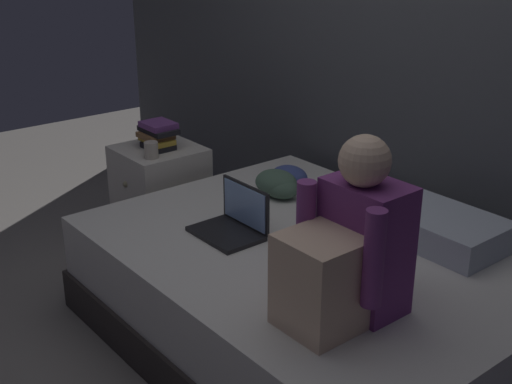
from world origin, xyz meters
The scene contains 10 objects.
ground_plane centered at (0.00, 0.00, 0.00)m, with size 8.00×8.00×0.00m, color gray.
wall_back centered at (0.00, 1.20, 1.35)m, with size 5.60×0.10×2.70m, color #4C4F54.
bed centered at (0.20, 0.30, 0.24)m, with size 2.00×1.50×0.48m.
nightstand centered at (-1.10, 0.31, 0.30)m, with size 0.44×0.46×0.60m.
person_sitting centered at (0.66, 0.00, 0.73)m, with size 0.39×0.44×0.66m.
laptop centered at (-0.12, 0.10, 0.54)m, with size 0.32×0.23×0.22m.
pillow centered at (0.51, 0.75, 0.55)m, with size 0.56×0.36×0.13m, color silver.
book_stack centered at (-1.10, 0.31, 0.68)m, with size 0.23×0.18×0.15m.
mug centered at (-0.97, 0.19, 0.64)m, with size 0.08×0.08×0.09m, color #BCB2A3.
clothes_pile centered at (-0.36, 0.59, 0.54)m, with size 0.28×0.31×0.13m.
Camera 1 is at (2.09, -1.56, 1.79)m, focal length 47.50 mm.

